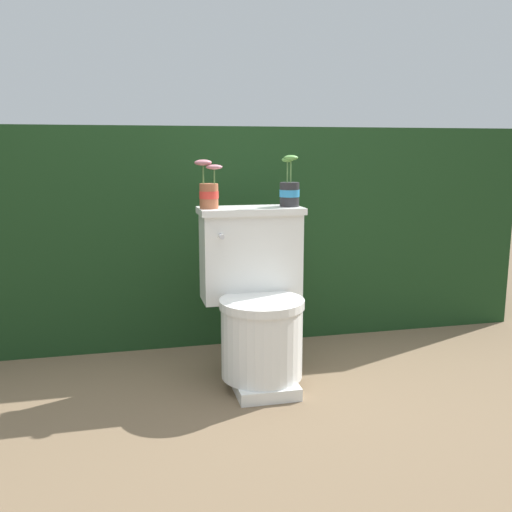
% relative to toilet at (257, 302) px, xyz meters
% --- Properties ---
extents(ground_plane, '(12.00, 12.00, 0.00)m').
position_rel_toilet_xyz_m(ground_plane, '(-0.06, -0.14, -0.37)').
color(ground_plane, brown).
extents(hedge_backdrop, '(3.50, 0.65, 1.17)m').
position_rel_toilet_xyz_m(hedge_backdrop, '(-0.06, 0.83, 0.21)').
color(hedge_backdrop, '#193819').
rests_on(hedge_backdrop, ground).
extents(toilet, '(0.48, 0.53, 0.79)m').
position_rel_toilet_xyz_m(toilet, '(0.00, 0.00, 0.00)').
color(toilet, white).
rests_on(toilet, ground).
extents(potted_plant_left, '(0.12, 0.09, 0.22)m').
position_rel_toilet_xyz_m(potted_plant_left, '(-0.19, 0.12, 0.50)').
color(potted_plant_left, '#9E5638').
rests_on(potted_plant_left, toilet).
extents(potted_plant_midleft, '(0.09, 0.09, 0.24)m').
position_rel_toilet_xyz_m(potted_plant_midleft, '(0.19, 0.13, 0.49)').
color(potted_plant_midleft, '#262628').
rests_on(potted_plant_midleft, toilet).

